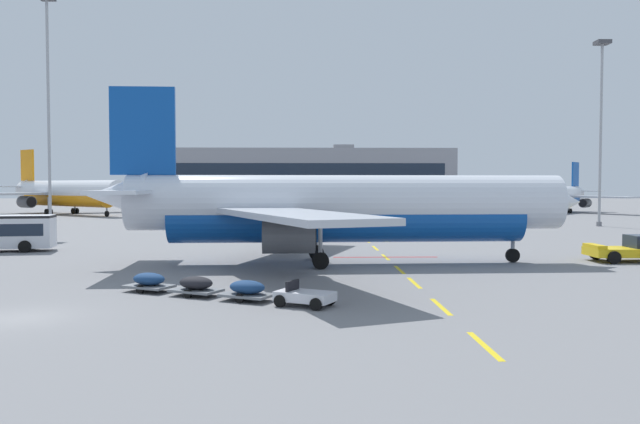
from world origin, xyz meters
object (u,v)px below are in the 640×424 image
object	(u,v)px
pushback_tug	(634,249)
airliner_mid_left	(66,193)
apron_light_mast_near	(48,87)
airliner_foreground	(338,207)
airliner_far_center	(556,196)
baggage_train	(222,287)
apron_light_mast_far	(601,111)

from	to	relation	value
pushback_tug	airliner_mid_left	bearing A→B (deg)	132.34
pushback_tug	apron_light_mast_near	size ratio (longest dim) A/B	0.20
airliner_mid_left	apron_light_mast_near	distance (m)	42.07
apron_light_mast_near	airliner_foreground	bearing A→B (deg)	-47.28
airliner_far_center	baggage_train	bearing A→B (deg)	-119.74
airliner_foreground	airliner_far_center	xyz separation A→B (m)	(46.80, 79.46, -0.62)
airliner_far_center	baggage_train	distance (m)	107.26
airliner_foreground	airliner_far_center	bearing A→B (deg)	59.50
airliner_foreground	apron_light_mast_near	distance (m)	53.09
pushback_tug	apron_light_mast_near	world-z (taller)	apron_light_mast_near
airliner_foreground	airliner_far_center	distance (m)	92.22
apron_light_mast_near	apron_light_mast_far	size ratio (longest dim) A/B	1.19
airliner_far_center	apron_light_mast_near	bearing A→B (deg)	-152.85
airliner_far_center	apron_light_mast_far	size ratio (longest dim) A/B	1.04
airliner_mid_left	apron_light_mast_near	size ratio (longest dim) A/B	1.08
apron_light_mast_near	baggage_train	bearing A→B (deg)	-61.06
baggage_train	apron_light_mast_near	size ratio (longest dim) A/B	0.37
baggage_train	apron_light_mast_near	distance (m)	61.11
airliner_foreground	apron_light_mast_far	xyz separation A→B (m)	(37.04, 39.96, 11.37)
apron_light_mast_far	airliner_foreground	bearing A→B (deg)	-132.83
airliner_foreground	apron_light_mast_near	world-z (taller)	apron_light_mast_near
airliner_far_center	baggage_train	size ratio (longest dim) A/B	2.34
airliner_mid_left	airliner_foreground	bearing A→B (deg)	-58.26
airliner_foreground	airliner_far_center	world-z (taller)	airliner_foreground
baggage_train	airliner_mid_left	bearing A→B (deg)	114.33
airliner_mid_left	apron_light_mast_near	xyz separation A→B (m)	(11.96, -37.89, 13.81)
pushback_tug	apron_light_mast_far	bearing A→B (deg)	68.24
airliner_far_center	airliner_mid_left	bearing A→B (deg)	-177.60
airliner_foreground	airliner_mid_left	world-z (taller)	airliner_mid_left
apron_light_mast_far	baggage_train	bearing A→B (deg)	-129.02
airliner_far_center	apron_light_mast_far	world-z (taller)	apron_light_mast_far
airliner_far_center	apron_light_mast_far	distance (m)	42.42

